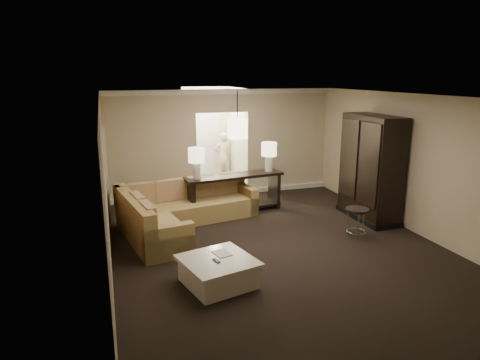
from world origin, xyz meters
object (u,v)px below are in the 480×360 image
object	(u,v)px
sectional_sofa	(179,211)
drink_table	(357,217)
coffee_table	(218,271)
console_table	(234,190)
armoire	(370,170)
person	(223,154)

from	to	relation	value
sectional_sofa	drink_table	distance (m)	3.67
sectional_sofa	drink_table	world-z (taller)	sectional_sofa
coffee_table	console_table	distance (m)	3.58
armoire	person	distance (m)	4.96
person	console_table	bearing A→B (deg)	80.39
console_table	person	distance (m)	3.22
console_table	drink_table	world-z (taller)	console_table
sectional_sofa	console_table	bearing A→B (deg)	14.08
coffee_table	console_table	xyz separation A→B (m)	(1.28, 3.33, 0.33)
console_table	armoire	size ratio (longest dim) A/B	1.03
coffee_table	person	bearing A→B (deg)	73.76
console_table	person	bearing A→B (deg)	72.19
sectional_sofa	person	xyz separation A→B (m)	(2.03, 3.79, 0.45)
console_table	armoire	bearing A→B (deg)	-32.58
armoire	person	world-z (taller)	armoire
drink_table	coffee_table	bearing A→B (deg)	-160.72
armoire	drink_table	world-z (taller)	armoire
armoire	drink_table	size ratio (longest dim) A/B	3.99
coffee_table	drink_table	xyz separation A→B (m)	(3.16, 1.11, 0.20)
armoire	drink_table	xyz separation A→B (m)	(-0.86, -0.90, -0.69)
drink_table	armoire	bearing A→B (deg)	46.28
armoire	person	bearing A→B (deg)	115.58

